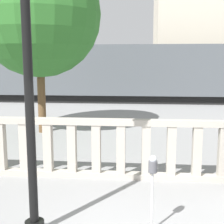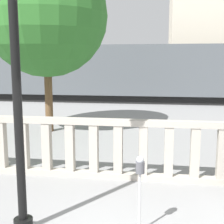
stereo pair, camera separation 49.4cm
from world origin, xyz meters
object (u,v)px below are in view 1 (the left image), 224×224
parking_meter (153,173)px  train_near (160,73)px  lamppost (27,42)px  tree_left (39,15)px  train_far (132,70)px

parking_meter → train_near: (1.13, 16.95, 1.03)m
lamppost → parking_meter: bearing=7.2°
train_near → tree_left: tree_left is taller
train_near → tree_left: (-5.16, -9.97, 2.47)m
parking_meter → tree_left: (-4.03, 6.97, 3.49)m
tree_left → parking_meter: bearing=-60.0°
train_near → tree_left: bearing=-117.3°
train_far → tree_left: size_ratio=2.82×
lamppost → train_near: lamppost is taller
train_far → parking_meter: bearing=-87.7°
parking_meter → tree_left: size_ratio=0.19×
train_near → tree_left: size_ratio=3.73×
lamppost → tree_left: size_ratio=0.75×
parking_meter → train_far: 25.08m
parking_meter → train_far: bearing=92.3°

